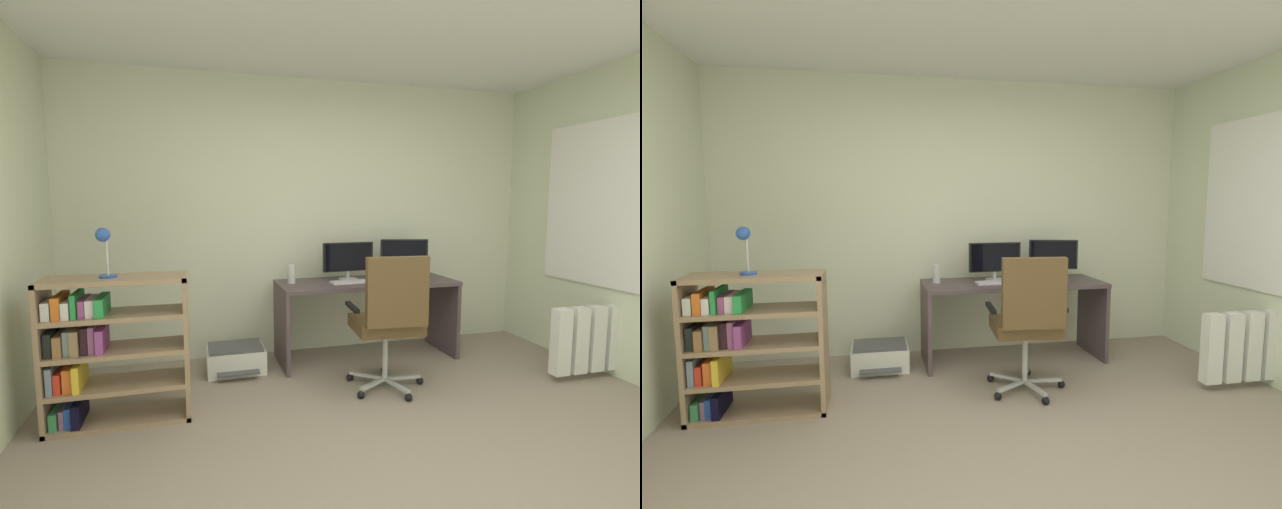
{
  "view_description": "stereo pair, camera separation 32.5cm",
  "coord_description": "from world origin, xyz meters",
  "views": [
    {
      "loc": [
        -1.17,
        -2.04,
        1.49
      ],
      "look_at": [
        -0.12,
        1.62,
        1.04
      ],
      "focal_mm": 25.87,
      "sensor_mm": 36.0,
      "label": 1
    },
    {
      "loc": [
        -0.85,
        -2.11,
        1.49
      ],
      "look_at": [
        -0.12,
        1.62,
        1.04
      ],
      "focal_mm": 25.87,
      "sensor_mm": 36.0,
      "label": 2
    }
  ],
  "objects": [
    {
      "name": "desk",
      "position": [
        0.42,
        1.92,
        0.56
      ],
      "size": [
        1.66,
        0.62,
        0.74
      ],
      "color": "#4D4045",
      "rests_on": "ground"
    },
    {
      "name": "bookshelf",
      "position": [
        -1.74,
        1.21,
        0.5
      ],
      "size": [
        0.91,
        0.35,
        0.99
      ],
      "color": "#987A5C",
      "rests_on": "ground"
    },
    {
      "name": "office_chair",
      "position": [
        0.3,
        1.13,
        0.61
      ],
      "size": [
        0.64,
        0.63,
        1.08
      ],
      "color": "#B7BABC",
      "rests_on": "ground"
    },
    {
      "name": "keyboard",
      "position": [
        0.23,
        1.86,
        0.75
      ],
      "size": [
        0.35,
        0.15,
        0.02
      ],
      "primitive_type": "cube",
      "rotation": [
        0.0,
        0.0,
        0.06
      ],
      "color": "silver",
      "rests_on": "desk"
    },
    {
      "name": "monitor_main",
      "position": [
        0.27,
        2.04,
        0.94
      ],
      "size": [
        0.5,
        0.18,
        0.35
      ],
      "color": "#B2B5B7",
      "rests_on": "desk"
    },
    {
      "name": "window_frame",
      "position": [
        2.27,
        0.94,
        1.46
      ],
      "size": [
        0.02,
        1.6,
        1.43
      ],
      "primitive_type": "cube",
      "color": "white"
    },
    {
      "name": "ground_plane",
      "position": [
        0.0,
        0.0,
        -0.01
      ],
      "size": [
        4.56,
        4.66,
        0.02
      ],
      "primitive_type": "cube",
      "color": "gray",
      "rests_on": "ground"
    },
    {
      "name": "desk_lamp",
      "position": [
        -1.7,
        1.21,
        1.21
      ],
      "size": [
        0.12,
        0.11,
        0.33
      ],
      "color": "#2C54B2",
      "rests_on": "bookshelf"
    },
    {
      "name": "computer_mouse",
      "position": [
        0.51,
        1.86,
        0.76
      ],
      "size": [
        0.08,
        0.11,
        0.03
      ],
      "primitive_type": "cube",
      "rotation": [
        0.0,
        0.0,
        0.21
      ],
      "color": "black",
      "rests_on": "desk"
    },
    {
      "name": "window_pane",
      "position": [
        2.27,
        0.94,
        1.46
      ],
      "size": [
        0.01,
        1.52,
        1.35
      ],
      "primitive_type": "cube",
      "color": "white"
    },
    {
      "name": "desktop_speaker",
      "position": [
        -0.28,
        1.99,
        0.83
      ],
      "size": [
        0.07,
        0.07,
        0.17
      ],
      "primitive_type": "cylinder",
      "color": "silver",
      "rests_on": "desk"
    },
    {
      "name": "printer",
      "position": [
        -0.81,
        1.91,
        0.11
      ],
      "size": [
        0.5,
        0.46,
        0.23
      ],
      "color": "white",
      "rests_on": "ground"
    },
    {
      "name": "monitor_secondary",
      "position": [
        0.85,
        2.04,
        0.95
      ],
      "size": [
        0.46,
        0.18,
        0.37
      ],
      "color": "#B2B5B7",
      "rests_on": "desk"
    },
    {
      "name": "radiator",
      "position": [
        2.18,
        0.94,
        0.34
      ],
      "size": [
        1.02,
        0.1,
        0.55
      ],
      "color": "white",
      "rests_on": "ground"
    },
    {
      "name": "wall_back",
      "position": [
        0.0,
        2.38,
        1.32
      ],
      "size": [
        4.56,
        0.1,
        2.64
      ],
      "primitive_type": "cube",
      "color": "silver",
      "rests_on": "ground"
    }
  ]
}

